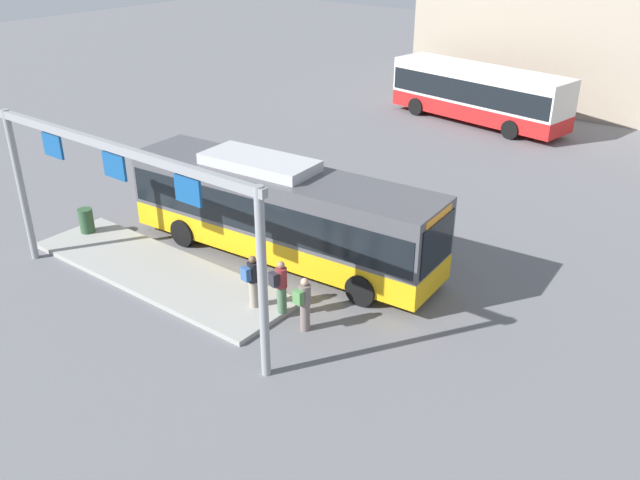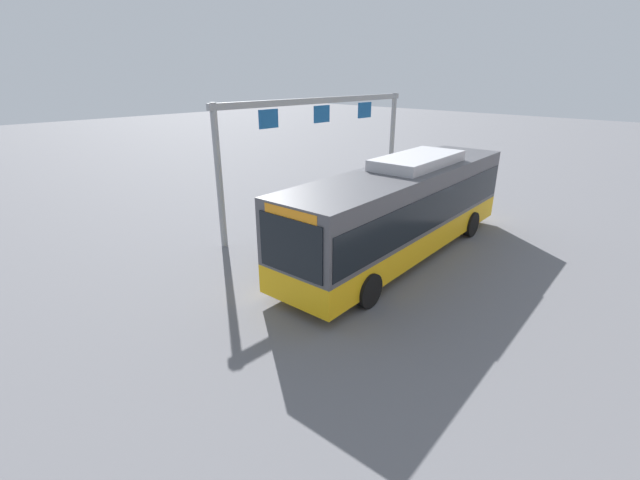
# 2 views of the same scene
# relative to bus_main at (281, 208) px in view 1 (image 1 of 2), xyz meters

# --- Properties ---
(ground_plane) EXTENTS (120.00, 120.00, 0.00)m
(ground_plane) POSITION_rel_bus_main_xyz_m (0.01, 0.00, -1.81)
(ground_plane) COLOR slate
(platform_curb) EXTENTS (10.00, 2.80, 0.16)m
(platform_curb) POSITION_rel_bus_main_xyz_m (-2.43, -3.41, -1.73)
(platform_curb) COLOR #9E9E99
(platform_curb) RESTS_ON ground
(bus_main) EXTENTS (11.48, 3.31, 3.46)m
(bus_main) POSITION_rel_bus_main_xyz_m (0.00, 0.00, 0.00)
(bus_main) COLOR #EAAD14
(bus_main) RESTS_ON ground
(bus_background_left) EXTENTS (10.62, 4.18, 3.10)m
(bus_background_left) POSITION_rel_bus_main_xyz_m (-1.97, 19.20, -0.03)
(bus_background_left) COLOR red
(bus_background_left) RESTS_ON ground
(person_boarding) EXTENTS (0.44, 0.58, 1.67)m
(person_boarding) POSITION_rel_bus_main_xyz_m (2.48, -2.94, -0.76)
(person_boarding) COLOR #476B4C
(person_boarding) RESTS_ON platform_curb
(person_waiting_near) EXTENTS (0.37, 0.54, 1.67)m
(person_waiting_near) POSITION_rel_bus_main_xyz_m (3.45, -3.06, -0.92)
(person_waiting_near) COLOR slate
(person_waiting_near) RESTS_ON ground
(person_waiting_mid) EXTENTS (0.39, 0.56, 1.67)m
(person_waiting_mid) POSITION_rel_bus_main_xyz_m (1.61, -3.18, -0.76)
(person_waiting_mid) COLOR gray
(person_waiting_mid) RESTS_ON platform_curb
(platform_sign_gantry) EXTENTS (11.03, 0.24, 5.20)m
(platform_sign_gantry) POSITION_rel_bus_main_xyz_m (-1.38, -5.24, 2.03)
(platform_sign_gantry) COLOR gray
(platform_sign_gantry) RESTS_ON ground
(station_building) EXTENTS (24.98, 8.00, 8.17)m
(station_building) POSITION_rel_bus_main_xyz_m (3.83, 27.32, 2.27)
(station_building) COLOR tan
(station_building) RESTS_ON ground
(trash_bin) EXTENTS (0.52, 0.52, 0.90)m
(trash_bin) POSITION_rel_bus_main_xyz_m (-6.74, -3.06, -1.20)
(trash_bin) COLOR #2D5133
(trash_bin) RESTS_ON platform_curb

